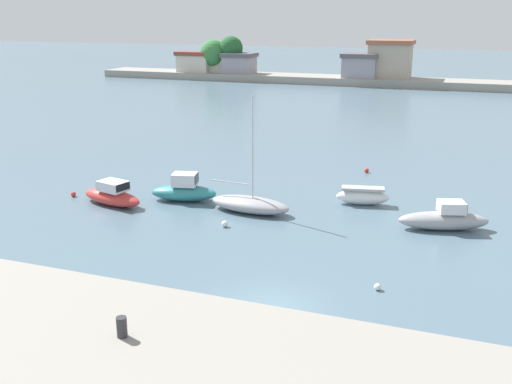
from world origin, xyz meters
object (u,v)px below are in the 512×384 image
moored_boat_2 (250,204)px  mooring_buoy_0 (73,194)px  moored_boat_4 (444,219)px  mooring_buoy_2 (378,287)px  mooring_buoy_4 (225,224)px  moored_boat_0 (112,195)px  moored_boat_1 (184,191)px  mooring_buoy_1 (367,170)px  mooring_bollard (122,327)px  moored_boat_3 (363,196)px

moored_boat_2 → mooring_buoy_0: 12.17m
moored_boat_4 → mooring_buoy_2: bearing=-121.7°
mooring_buoy_4 → moored_boat_0: bearing=170.8°
moored_boat_1 → mooring_buoy_4: 5.80m
mooring_buoy_2 → mooring_buoy_4: size_ratio=0.85×
mooring_buoy_0 → mooring_buoy_4: size_ratio=0.93×
mooring_buoy_0 → mooring_buoy_2: (21.18, -6.99, -0.01)m
mooring_buoy_0 → mooring_buoy_1: mooring_buoy_1 is taller
moored_boat_1 → moored_boat_4: (16.12, 0.22, -0.05)m
mooring_bollard → moored_boat_2: size_ratio=0.09×
mooring_buoy_0 → mooring_buoy_4: (11.73, -1.90, 0.01)m
moored_boat_0 → moored_boat_1: moored_boat_1 is taller
moored_boat_1 → mooring_buoy_4: (4.44, -3.70, -0.48)m
moored_boat_1 → moored_boat_2: moored_boat_2 is taller
moored_boat_3 → mooring_buoy_1: size_ratio=9.76×
mooring_buoy_0 → moored_boat_2: bearing=5.2°
moored_boat_4 → mooring_buoy_2: moored_boat_4 is taller
moored_boat_1 → mooring_buoy_1: size_ratio=12.72×
moored_boat_2 → moored_boat_3: bearing=37.2°
mooring_buoy_0 → moored_boat_1: bearing=13.9°
moored_boat_3 → moored_boat_0: bearing=-171.7°
mooring_buoy_1 → moored_boat_4: bearing=-60.1°
moored_boat_3 → mooring_buoy_4: size_ratio=9.61×
moored_boat_0 → mooring_bollard: bearing=-41.7°
moored_boat_0 → mooring_buoy_0: 3.48m
mooring_buoy_2 → mooring_buoy_1: bearing=101.5°
mooring_buoy_2 → moored_boat_1: bearing=147.7°
moored_boat_4 → mooring_buoy_4: 12.33m
moored_boat_1 → mooring_buoy_4: moored_boat_1 is taller
moored_boat_0 → moored_boat_4: bearing=21.0°
mooring_bollard → moored_boat_4: (8.16, 19.73, -2.11)m
moored_boat_2 → mooring_buoy_0: (-12.11, -1.09, -0.33)m
moored_boat_4 → mooring_buoy_0: moored_boat_4 is taller
mooring_buoy_4 → moored_boat_2: bearing=82.6°
moored_boat_1 → moored_boat_4: size_ratio=0.87×
mooring_buoy_1 → mooring_bollard: bearing=-93.5°
moored_boat_3 → mooring_buoy_0: moored_boat_3 is taller
mooring_buoy_1 → mooring_buoy_2: (4.06, -19.97, -0.02)m
moored_boat_1 → mooring_buoy_4: size_ratio=12.53×
moored_boat_4 → mooring_buoy_0: 23.50m
moored_boat_2 → moored_boat_4: bearing=9.6°
mooring_bollard → moored_boat_3: (3.03, 22.69, -2.18)m
mooring_buoy_1 → moored_boat_2: bearing=-112.8°
mooring_buoy_0 → mooring_buoy_2: size_ratio=1.09×
mooring_buoy_0 → moored_boat_4: bearing=4.9°
moored_boat_4 → moored_boat_3: bearing=132.2°
moored_boat_0 → moored_boat_4: 20.17m
moored_boat_0 → moored_boat_3: 15.87m
moored_boat_3 → moored_boat_1: bearing=-176.0°
moored_boat_3 → mooring_buoy_4: moored_boat_3 is taller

